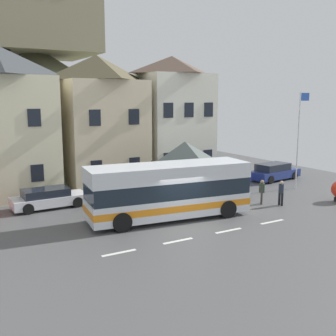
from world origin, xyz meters
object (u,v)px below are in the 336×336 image
Objects in this scene: transit_bus at (169,191)px; bus_shelter at (185,152)px; hilltop_castle at (36,98)px; public_bench at (160,185)px; parked_car_01 at (220,178)px; parked_car_00 at (49,198)px; pedestrian_00 at (233,184)px; pedestrian_01 at (262,190)px; townhouse_02 at (172,119)px; flagpole at (299,133)px; pedestrian_02 at (281,192)px; parked_car_02 at (274,172)px; townhouse_01 at (98,121)px.

bus_shelter is at bearing 54.47° from transit_bus.
hilltop_castle is 22.61m from public_bench.
parked_car_01 is (4.11, 1.48, -2.40)m from bus_shelter.
hilltop_castle is 23.21m from parked_car_00.
pedestrian_00 is 2.71m from pedestrian_01.
parked_car_01 is 5.65m from pedestrian_01.
townhouse_02 is 10.05m from flagpole.
townhouse_02 reaches higher than pedestrian_02.
townhouse_02 is 9.46m from parked_car_02.
pedestrian_01 reaches higher than pedestrian_00.
townhouse_02 is at bearing 49.05° from public_bench.
flagpole reaches higher than pedestrian_02.
parked_car_00 is at bearing -159.36° from townhouse_02.
townhouse_02 is 19.15m from hilltop_castle.
pedestrian_01 is (6.80, -10.80, -3.97)m from townhouse_01.
parked_car_01 is at bearing -9.87° from public_bench.
pedestrian_01 reaches higher than parked_car_01.
townhouse_02 is at bearing 94.17° from pedestrian_01.
parked_car_02 is 8.21m from pedestrian_02.
pedestrian_00 is (6.62, -8.10, -4.10)m from townhouse_01.
townhouse_02 is 12.76m from parked_car_00.
townhouse_01 is at bearing 97.35° from transit_bus.
transit_bus reaches higher than pedestrian_00.
hilltop_castle is 25.04× the size of pedestrian_01.
bus_shelter is 9.81m from parked_car_02.
bus_shelter is at bearing -79.30° from hilltop_castle.
hilltop_castle is 28.03m from transit_bus.
townhouse_01 is 6.11m from townhouse_02.
pedestrian_02 is at bearing -46.23° from pedestrian_01.
flagpole is (9.33, -4.25, 3.64)m from public_bench.
public_bench is (-4.80, 0.84, -0.21)m from parked_car_01.
transit_bus is at bearing -165.46° from parked_car_02.
hilltop_castle is (-0.88, 17.01, 1.80)m from townhouse_01.
transit_bus is at bearing -114.20° from public_bench.
pedestrian_02 is at bearing -57.09° from public_bench.
bus_shelter reaches higher than pedestrian_02.
flagpole is at bearing 21.61° from pedestrian_01.
bus_shelter is at bearing 127.96° from pedestrian_01.
flagpole reaches higher than transit_bus.
pedestrian_02 is at bearing -81.93° from townhouse_02.
flagpole is at bearing -111.04° from parked_car_02.
hilltop_castle is at bearing 92.96° from townhouse_01.
parked_car_00 is 12.17m from pedestrian_00.
townhouse_02 reaches higher than pedestrian_01.
hilltop_castle is 24.59m from parked_car_01.
townhouse_01 is 0.25× the size of hilltop_castle.
pedestrian_01 is 7.51m from public_bench.
pedestrian_00 is 0.96× the size of pedestrian_01.
transit_bus is at bearing -121.17° from townhouse_02.
flagpole reaches higher than parked_car_01.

